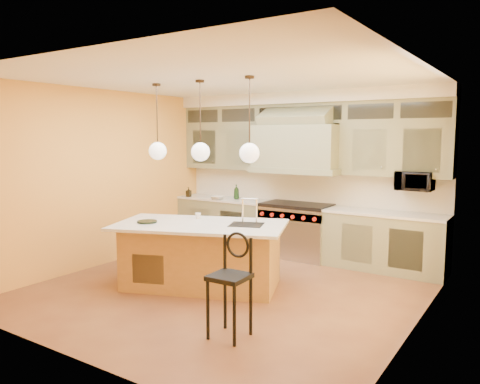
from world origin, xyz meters
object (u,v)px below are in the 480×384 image
Objects in this scene: kitchen_island at (202,254)px; counter_stool at (231,279)px; range at (297,230)px; microwave at (415,181)px.

kitchen_island is 1.75m from counter_stool.
range is 0.45× the size of kitchen_island.
counter_stool is (1.29, -1.16, 0.16)m from kitchen_island.
kitchen_island reaches higher than counter_stool.
microwave is at bearing 71.70° from counter_stool.
microwave reaches higher than counter_stool.
kitchen_island is 4.89× the size of microwave.
range is 2.21× the size of microwave.
counter_stool is (0.90, -3.39, 0.15)m from range.
kitchen_island is at bearing 136.49° from counter_stool.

